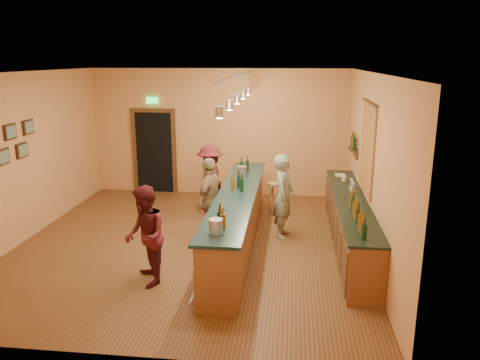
# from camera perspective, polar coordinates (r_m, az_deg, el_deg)

# --- Properties ---
(floor) EXTENTS (7.00, 7.00, 0.00)m
(floor) POSITION_cam_1_polar(r_m,az_deg,el_deg) (9.07, -5.97, -7.75)
(floor) COLOR #583019
(floor) RESTS_ON ground
(ceiling) EXTENTS (6.50, 7.00, 0.02)m
(ceiling) POSITION_cam_1_polar(r_m,az_deg,el_deg) (8.39, -6.55, 12.90)
(ceiling) COLOR silver
(ceiling) RESTS_ON wall_back
(wall_back) EXTENTS (6.50, 0.02, 3.20)m
(wall_back) POSITION_cam_1_polar(r_m,az_deg,el_deg) (11.97, -2.59, 5.78)
(wall_back) COLOR #DF9253
(wall_back) RESTS_ON floor
(wall_front) EXTENTS (6.50, 0.02, 3.20)m
(wall_front) POSITION_cam_1_polar(r_m,az_deg,el_deg) (5.37, -14.42, -5.94)
(wall_front) COLOR #DF9253
(wall_front) RESTS_ON floor
(wall_left) EXTENTS (0.02, 7.00, 3.20)m
(wall_left) POSITION_cam_1_polar(r_m,az_deg,el_deg) (9.82, -25.10, 2.44)
(wall_left) COLOR #DF9253
(wall_left) RESTS_ON floor
(wall_right) EXTENTS (0.02, 7.00, 3.20)m
(wall_right) POSITION_cam_1_polar(r_m,az_deg,el_deg) (8.50, 15.68, 1.57)
(wall_right) COLOR #DF9253
(wall_right) RESTS_ON floor
(doorway) EXTENTS (1.15, 0.09, 2.48)m
(doorway) POSITION_cam_1_polar(r_m,az_deg,el_deg) (12.41, -10.38, 3.65)
(doorway) COLOR black
(doorway) RESTS_ON wall_back
(tapestry) EXTENTS (0.03, 1.40, 1.60)m
(tapestry) POSITION_cam_1_polar(r_m,az_deg,el_deg) (8.83, 15.27, 3.74)
(tapestry) COLOR maroon
(tapestry) RESTS_ON wall_right
(bottle_shelf) EXTENTS (0.17, 0.55, 0.54)m
(bottle_shelf) POSITION_cam_1_polar(r_m,az_deg,el_deg) (10.32, 13.67, 4.31)
(bottle_shelf) COLOR #442414
(bottle_shelf) RESTS_ON wall_right
(back_counter) EXTENTS (0.60, 4.55, 1.27)m
(back_counter) POSITION_cam_1_polar(r_m,az_deg,el_deg) (8.93, 13.23, -5.08)
(back_counter) COLOR brown
(back_counter) RESTS_ON floor
(tasting_bar) EXTENTS (0.74, 5.10, 1.38)m
(tasting_bar) POSITION_cam_1_polar(r_m,az_deg,el_deg) (8.71, -0.34, -4.36)
(tasting_bar) COLOR brown
(tasting_bar) RESTS_ON floor
(pendant_track) EXTENTS (0.11, 4.60, 0.50)m
(pendant_track) POSITION_cam_1_polar(r_m,az_deg,el_deg) (8.25, -0.35, 11.45)
(pendant_track) COLOR silver
(pendant_track) RESTS_ON ceiling
(bartender) EXTENTS (0.47, 0.65, 1.66)m
(bartender) POSITION_cam_1_polar(r_m,az_deg,el_deg) (9.18, 5.35, -1.97)
(bartender) COLOR gray
(bartender) RESTS_ON floor
(customer_a) EXTENTS (0.86, 0.94, 1.58)m
(customer_a) POSITION_cam_1_polar(r_m,az_deg,el_deg) (7.39, -11.47, -6.71)
(customer_a) COLOR #59191E
(customer_a) RESTS_ON floor
(customer_b) EXTENTS (0.65, 1.03, 1.64)m
(customer_b) POSITION_cam_1_polar(r_m,az_deg,el_deg) (8.97, -3.63, -2.39)
(customer_b) COLOR #997A51
(customer_b) RESTS_ON floor
(customer_c) EXTENTS (0.79, 1.13, 1.59)m
(customer_c) POSITION_cam_1_polar(r_m,az_deg,el_deg) (10.50, -3.65, 0.01)
(customer_c) COLOR #59191E
(customer_c) RESTS_ON floor
(bar_stool) EXTENTS (0.35, 0.35, 0.73)m
(bar_stool) POSITION_cam_1_polar(r_m,az_deg,el_deg) (10.57, 4.24, -1.10)
(bar_stool) COLOR #9B6746
(bar_stool) RESTS_ON floor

